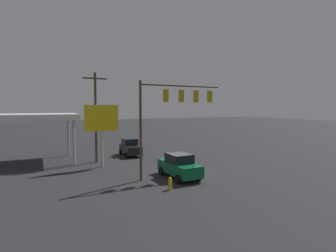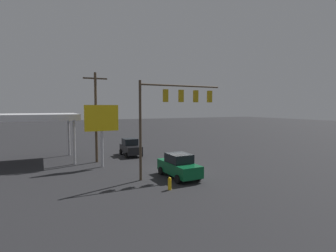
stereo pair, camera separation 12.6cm
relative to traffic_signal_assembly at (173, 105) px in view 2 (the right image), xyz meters
name	(u,v)px [view 2 (the right image)]	position (x,y,z in m)	size (l,w,h in m)	color
ground_plane	(178,170)	(-1.25, -1.49, -5.82)	(200.00, 200.00, 0.00)	#262628
traffic_signal_assembly	(173,105)	(0.00, 0.00, 0.00)	(7.28, 0.43, 7.67)	#473828
utility_pole	(96,115)	(4.57, -8.30, -0.97)	(2.40, 0.26, 9.13)	#473828
gas_station_canopy	(28,118)	(10.79, -10.93, -1.22)	(9.32, 6.64, 4.96)	silver
price_sign	(102,121)	(4.51, -5.90, -1.44)	(3.13, 0.27, 5.85)	#B7B7BC
hatchback_crossing	(131,147)	(0.29, -10.34, -4.87)	(2.03, 3.84, 1.97)	black
sedan_waiting	(179,166)	(-0.22, 0.61, -4.87)	(2.13, 4.44, 1.93)	#0C592D
fire_hydrant	(170,184)	(1.85, 3.11, -5.38)	(0.24, 0.24, 0.88)	gold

